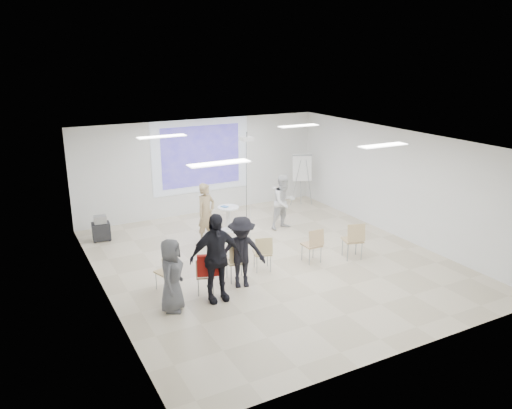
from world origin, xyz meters
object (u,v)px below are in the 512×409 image
player_right (284,199)px  laptop (236,259)px  chair_right_inner (314,243)px  audience_left (215,251)px  chair_center (263,251)px  chair_right_far (354,238)px  chair_left_mid (205,273)px  audience_mid (242,248)px  player_left (206,209)px  chair_far_left (168,270)px  flipchart_easel (302,168)px  pedestal_table (228,217)px  audience_outer (171,271)px  chair_left_inner (237,259)px  av_cart (101,229)px

player_right → laptop: 3.70m
chair_right_inner → audience_left: audience_left is taller
chair_center → chair_right_far: (2.33, -0.44, 0.06)m
chair_left_mid → chair_right_inner: bearing=27.0°
chair_center → audience_mid: 1.01m
player_left → audience_left: size_ratio=0.86×
chair_far_left → chair_left_mid: size_ratio=1.00×
player_left → audience_left: bearing=-131.7°
audience_mid → flipchart_easel: (4.49, 4.55, 0.37)m
pedestal_table → flipchart_easel: (3.26, 1.18, 0.86)m
chair_right_far → audience_outer: 4.83m
chair_right_inner → flipchart_easel: size_ratio=0.51×
chair_center → audience_outer: size_ratio=0.51×
player_left → audience_outer: player_left is taller
chair_right_inner → player_left: bearing=124.9°
chair_right_far → audience_mid: bearing=-162.7°
player_right → chair_right_far: bearing=-90.3°
player_right → audience_left: size_ratio=0.82×
chair_center → audience_left: 1.83m
chair_left_mid → chair_right_inner: 2.98m
audience_outer → flipchart_easel: size_ratio=0.97×
chair_far_left → audience_mid: (1.51, -0.55, 0.42)m
audience_outer → flipchart_easel: (6.19, 4.85, 0.43)m
player_right → chair_left_mid: 4.60m
chair_left_inner → chair_far_left: bearing=178.3°
chair_right_inner → chair_right_far: size_ratio=0.92×
chair_far_left → audience_outer: audience_outer is taller
av_cart → pedestal_table: bearing=-10.6°
chair_center → audience_mid: (-0.79, -0.48, 0.40)m
player_left → chair_right_far: bearing=-68.0°
laptop → audience_mid: (-0.03, -0.36, 0.42)m
chair_right_far → laptop: 3.11m
audience_mid → pedestal_table: bearing=85.9°
player_right → audience_left: bearing=-145.7°
laptop → chair_center: bearing=-162.1°
chair_right_inner → chair_right_far: chair_right_far is taller
player_left → audience_outer: 3.76m
pedestal_table → chair_far_left: chair_far_left is taller
player_right → audience_mid: audience_mid is taller
chair_far_left → av_cart: (-0.66, 3.78, -0.17)m
chair_right_inner → audience_outer: 3.87m
chair_center → av_cart: chair_center is taller
chair_left_inner → flipchart_easel: flipchart_easel is taller
chair_center → chair_left_mid: bearing=-147.7°
chair_right_inner → av_cart: 5.86m
chair_left_inner → player_left: bearing=91.7°
chair_left_mid → chair_left_inner: (0.87, 0.24, 0.06)m
flipchart_easel → av_cart: (-6.66, -0.22, -0.96)m
chair_left_mid → laptop: 0.95m
chair_left_inner → pedestal_table: bearing=77.7°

